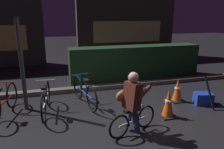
# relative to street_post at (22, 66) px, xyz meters

# --- Properties ---
(ground_plane) EXTENTS (40.00, 40.00, 0.00)m
(ground_plane) POSITION_rel_street_post_xyz_m (1.83, -1.20, -1.11)
(ground_plane) COLOR black
(sidewalk_curb) EXTENTS (12.00, 0.24, 0.12)m
(sidewalk_curb) POSITION_rel_street_post_xyz_m (1.83, 1.00, -1.05)
(sidewalk_curb) COLOR #56544F
(sidewalk_curb) RESTS_ON ground
(hedge_row) EXTENTS (4.80, 0.70, 1.18)m
(hedge_row) POSITION_rel_street_post_xyz_m (3.63, 1.90, -0.52)
(hedge_row) COLOR #19381C
(hedge_row) RESTS_ON ground
(storefront_right) EXTENTS (5.36, 0.54, 4.31)m
(storefront_right) POSITION_rel_street_post_xyz_m (4.70, 6.00, 1.03)
(storefront_right) COLOR #42382D
(storefront_right) RESTS_ON ground
(street_post) EXTENTS (0.10, 0.10, 2.22)m
(street_post) POSITION_rel_street_post_xyz_m (0.00, 0.00, 0.00)
(street_post) COLOR #2D2D33
(street_post) RESTS_ON ground
(parked_bike_left_mid) EXTENTS (0.48, 1.56, 0.73)m
(parked_bike_left_mid) POSITION_rel_street_post_xyz_m (-0.45, -0.24, -0.78)
(parked_bike_left_mid) COLOR black
(parked_bike_left_mid) RESTS_ON ground
(parked_bike_center_left) EXTENTS (0.46, 1.61, 0.74)m
(parked_bike_center_left) POSITION_rel_street_post_xyz_m (0.48, -0.34, -0.77)
(parked_bike_center_left) COLOR black
(parked_bike_center_left) RESTS_ON ground
(parked_bike_center_right) EXTENTS (0.48, 1.62, 0.76)m
(parked_bike_center_right) POSITION_rel_street_post_xyz_m (1.43, -0.08, -0.77)
(parked_bike_center_right) COLOR black
(parked_bike_center_right) RESTS_ON ground
(traffic_cone_near) EXTENTS (0.36, 0.36, 0.66)m
(traffic_cone_near) POSITION_rel_street_post_xyz_m (3.16, -1.30, -0.79)
(traffic_cone_near) COLOR black
(traffic_cone_near) RESTS_ON ground
(traffic_cone_far) EXTENTS (0.36, 0.36, 0.63)m
(traffic_cone_far) POSITION_rel_street_post_xyz_m (3.88, -0.53, -0.80)
(traffic_cone_far) COLOR black
(traffic_cone_far) RESTS_ON ground
(blue_crate) EXTENTS (0.51, 0.42, 0.30)m
(blue_crate) POSITION_rel_street_post_xyz_m (4.43, -0.90, -0.96)
(blue_crate) COLOR #193DB7
(blue_crate) RESTS_ON ground
(cyclist) EXTENTS (1.12, 0.53, 1.25)m
(cyclist) POSITION_rel_street_post_xyz_m (2.10, -1.74, -0.48)
(cyclist) COLOR black
(cyclist) RESTS_ON ground
(closed_umbrella) EXTENTS (0.14, 0.39, 0.80)m
(closed_umbrella) POSITION_rel_street_post_xyz_m (4.38, -1.15, -0.71)
(closed_umbrella) COLOR black
(closed_umbrella) RESTS_ON ground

